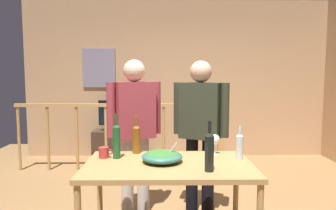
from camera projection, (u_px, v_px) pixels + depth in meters
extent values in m
cube|color=tan|center=(177.00, 79.00, 5.63)|extent=(5.51, 0.10, 2.83)
cube|color=gray|center=(99.00, 68.00, 5.53)|extent=(0.59, 0.03, 0.70)
cylinder|color=#B2844C|center=(19.00, 139.00, 4.79)|extent=(0.04, 0.04, 1.00)
cylinder|color=#B2844C|center=(48.00, 139.00, 4.79)|extent=(0.04, 0.04, 1.00)
cylinder|color=#B2844C|center=(77.00, 139.00, 4.80)|extent=(0.04, 0.04, 1.00)
cylinder|color=#B2844C|center=(106.00, 139.00, 4.80)|extent=(0.04, 0.04, 1.00)
cylinder|color=#B2844C|center=(135.00, 138.00, 4.81)|extent=(0.04, 0.04, 1.00)
cylinder|color=#B2844C|center=(164.00, 138.00, 4.82)|extent=(0.04, 0.04, 1.00)
cylinder|color=#B2844C|center=(192.00, 138.00, 4.82)|extent=(0.04, 0.04, 1.00)
cylinder|color=#B2844C|center=(221.00, 138.00, 4.83)|extent=(0.04, 0.04, 1.00)
cube|color=#B2844C|center=(120.00, 105.00, 4.76)|extent=(3.25, 0.07, 0.05)
cube|color=#B2844C|center=(221.00, 135.00, 4.82)|extent=(0.10, 0.10, 1.10)
cube|color=#38281E|center=(120.00, 145.00, 5.38)|extent=(0.90, 0.40, 0.53)
cube|color=black|center=(119.00, 130.00, 5.35)|extent=(0.20, 0.12, 0.02)
cylinder|color=black|center=(119.00, 127.00, 5.35)|extent=(0.03, 0.03, 0.08)
cube|color=black|center=(119.00, 113.00, 5.29)|extent=(0.69, 0.06, 0.43)
cube|color=black|center=(119.00, 113.00, 5.27)|extent=(0.63, 0.01, 0.38)
cube|color=#B2844C|center=(169.00, 166.00, 2.55)|extent=(1.39, 0.82, 0.04)
cylinder|color=#B2844C|center=(100.00, 193.00, 2.95)|extent=(0.05, 0.05, 0.72)
cylinder|color=#B2844C|center=(236.00, 193.00, 2.96)|extent=(0.05, 0.05, 0.72)
ellipsoid|color=#337060|center=(162.00, 157.00, 2.58)|extent=(0.34, 0.34, 0.09)
ellipsoid|color=#38702D|center=(162.00, 154.00, 2.58)|extent=(0.28, 0.28, 0.04)
cylinder|color=silver|center=(170.00, 152.00, 2.58)|extent=(0.13, 0.01, 0.18)
cylinder|color=silver|center=(215.00, 154.00, 2.84)|extent=(0.08, 0.08, 0.01)
cylinder|color=silver|center=(215.00, 149.00, 2.83)|extent=(0.01, 0.01, 0.09)
ellipsoid|color=silver|center=(215.00, 140.00, 2.82)|extent=(0.09, 0.09, 0.10)
cylinder|color=#1E5628|center=(117.00, 143.00, 2.69)|extent=(0.07, 0.07, 0.28)
cone|color=#1E5628|center=(116.00, 125.00, 2.67)|extent=(0.07, 0.07, 0.03)
cylinder|color=#1E5628|center=(116.00, 119.00, 2.67)|extent=(0.03, 0.03, 0.09)
cylinder|color=black|center=(209.00, 154.00, 2.32)|extent=(0.07, 0.07, 0.27)
cone|color=black|center=(210.00, 134.00, 2.31)|extent=(0.07, 0.07, 0.03)
cylinder|color=black|center=(210.00, 126.00, 2.30)|extent=(0.03, 0.03, 0.08)
cylinder|color=brown|center=(136.00, 141.00, 2.87)|extent=(0.08, 0.08, 0.24)
cone|color=brown|center=(136.00, 126.00, 2.86)|extent=(0.08, 0.08, 0.03)
cylinder|color=brown|center=(136.00, 120.00, 2.85)|extent=(0.03, 0.03, 0.07)
cylinder|color=silver|center=(240.00, 148.00, 2.66)|extent=(0.06, 0.06, 0.20)
cone|color=silver|center=(240.00, 135.00, 2.64)|extent=(0.06, 0.06, 0.03)
cylinder|color=silver|center=(240.00, 129.00, 2.64)|extent=(0.02, 0.02, 0.06)
cylinder|color=#B7332D|center=(104.00, 153.00, 2.71)|extent=(0.09, 0.09, 0.10)
torus|color=#B7332D|center=(110.00, 152.00, 2.71)|extent=(0.05, 0.01, 0.05)
cylinder|color=beige|center=(143.00, 175.00, 3.32)|extent=(0.13, 0.13, 0.83)
cylinder|color=beige|center=(127.00, 177.00, 3.24)|extent=(0.13, 0.13, 0.83)
cube|color=#9E3842|center=(135.00, 110.00, 3.21)|extent=(0.46, 0.37, 0.59)
cylinder|color=#9E3842|center=(157.00, 108.00, 3.32)|extent=(0.09, 0.09, 0.56)
cylinder|color=#9E3842|center=(111.00, 110.00, 3.10)|extent=(0.09, 0.09, 0.56)
sphere|color=beige|center=(134.00, 71.00, 3.17)|extent=(0.23, 0.23, 0.23)
cylinder|color=black|center=(208.00, 177.00, 3.25)|extent=(0.13, 0.13, 0.83)
cylinder|color=black|center=(192.00, 175.00, 3.33)|extent=(0.13, 0.13, 0.83)
cube|color=#2D3323|center=(200.00, 111.00, 3.22)|extent=(0.47, 0.37, 0.59)
cylinder|color=#2D3323|center=(225.00, 110.00, 3.12)|extent=(0.09, 0.09, 0.56)
cylinder|color=#2D3323|center=(178.00, 108.00, 3.32)|extent=(0.09, 0.09, 0.56)
sphere|color=#D8A884|center=(201.00, 72.00, 3.18)|extent=(0.23, 0.23, 0.23)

